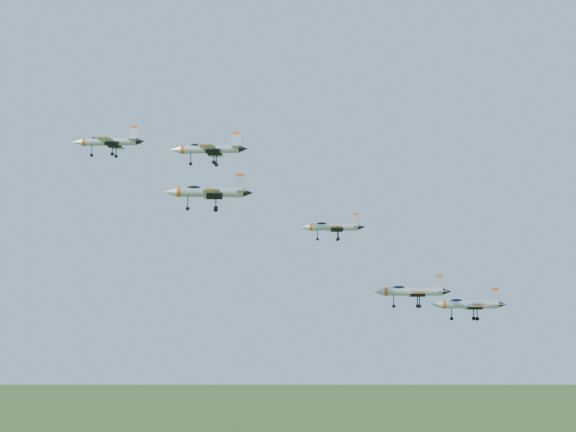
{
  "coord_description": "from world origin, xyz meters",
  "views": [
    {
      "loc": [
        -0.33,
        -125.99,
        108.71
      ],
      "look_at": [
        5.58,
        -3.58,
        121.15
      ],
      "focal_mm": 50.0,
      "sensor_mm": 36.0,
      "label": 1
    }
  ],
  "objects": [
    {
      "name": "jet_right_high",
      "position": [
        -6.01,
        -18.93,
        122.76
      ],
      "size": [
        12.09,
        9.96,
        3.23
      ],
      "rotation": [
        0.0,
        0.0,
        0.04
      ],
      "color": "#B5BBC3"
    },
    {
      "name": "jet_trail",
      "position": [
        32.97,
        -4.77,
        107.65
      ],
      "size": [
        11.71,
        9.62,
        3.14
      ],
      "rotation": [
        0.0,
        0.0,
        -0.02
      ],
      "color": "#B5BBC3"
    },
    {
      "name": "jet_lead",
      "position": [
        -25.15,
        12.93,
        135.73
      ],
      "size": [
        12.9,
        10.72,
        3.45
      ],
      "rotation": [
        0.0,
        0.0,
        -0.11
      ],
      "color": "#B5BBC3"
    },
    {
      "name": "jet_left_high",
      "position": [
        -6.81,
        -3.99,
        131.42
      ],
      "size": [
        12.25,
        10.2,
        3.27
      ],
      "rotation": [
        0.0,
        0.0,
        -0.12
      ],
      "color": "#B5BBC3"
    },
    {
      "name": "jet_right_low",
      "position": [
        23.53,
        -8.21,
        109.58
      ],
      "size": [
        11.74,
        9.73,
        3.14
      ],
      "rotation": [
        0.0,
        0.0,
        -0.08
      ],
      "color": "#B5BBC3"
    },
    {
      "name": "jet_left_low",
      "position": [
        12.86,
        1.61,
        119.95
      ],
      "size": [
        10.58,
        8.73,
        2.83
      ],
      "rotation": [
        0.0,
        0.0,
        -0.05
      ],
      "color": "#B5BBC3"
    }
  ]
}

